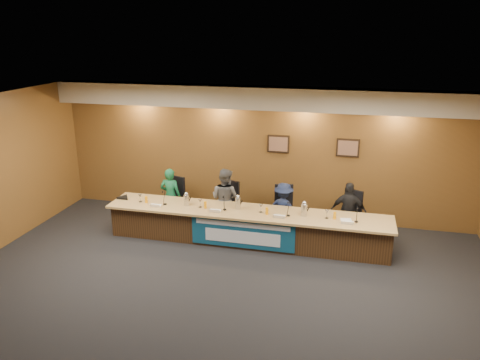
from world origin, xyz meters
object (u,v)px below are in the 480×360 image
object	(u,v)px
office_chair_d	(348,218)
carafe_left	(187,200)
banner	(242,234)
office_chair_a	(172,202)
carafe_mid	(238,203)
panelist_a	(171,196)
speakerphone	(124,198)
dais_body	(247,227)
office_chair_b	(226,207)
panelist_d	(348,212)
panelist_b	(225,199)
panelist_c	(283,209)
office_chair_c	(284,212)
carafe_right	(304,210)

from	to	relation	value
office_chair_d	carafe_left	bearing A→B (deg)	-143.60
banner	office_chair_d	xyz separation A→B (m)	(2.12, 1.13, 0.10)
office_chair_a	carafe_mid	distance (m)	1.96
panelist_a	speakerphone	xyz separation A→B (m)	(-0.90, -0.60, 0.10)
dais_body	office_chair_b	distance (m)	0.97
panelist_d	panelist_b	bearing A→B (deg)	2.03
office_chair_b	dais_body	bearing A→B (deg)	-27.69
panelist_d	panelist_c	bearing A→B (deg)	2.03
panelist_d	office_chair_a	size ratio (longest dim) A/B	2.77
office_chair_b	carafe_left	xyz separation A→B (m)	(-0.69, -0.76, 0.39)
banner	panelist_b	world-z (taller)	panelist_b
panelist_d	panelist_a	bearing A→B (deg)	2.03
dais_body	banner	xyz separation A→B (m)	(0.00, -0.41, 0.03)
dais_body	office_chair_c	world-z (taller)	dais_body
office_chair_a	office_chair_d	world-z (taller)	same
office_chair_d	office_chair_c	bearing A→B (deg)	-155.98
panelist_b	speakerphone	xyz separation A→B (m)	(-2.23, -0.60, 0.05)
office_chair_d	carafe_right	world-z (taller)	carafe_right
office_chair_c	speakerphone	xyz separation A→B (m)	(-3.58, -0.70, 0.30)
banner	office_chair_b	size ratio (longest dim) A/B	4.58
panelist_a	carafe_right	bearing A→B (deg)	167.28
panelist_d	office_chair_a	world-z (taller)	panelist_d
carafe_mid	office_chair_a	bearing A→B (deg)	158.77
dais_body	carafe_mid	distance (m)	0.57
panelist_b	panelist_a	bearing A→B (deg)	19.50
speakerphone	carafe_left	bearing A→B (deg)	-2.36
panelist_d	office_chair_c	xyz separation A→B (m)	(-1.42, 0.10, -0.18)
banner	office_chair_d	distance (m)	2.40
carafe_mid	panelist_c	bearing A→B (deg)	33.41
panelist_a	carafe_right	xyz separation A→B (m)	(3.21, -0.65, 0.20)
panelist_b	speakerphone	world-z (taller)	panelist_b
dais_body	office_chair_a	world-z (taller)	dais_body
office_chair_c	carafe_right	xyz separation A→B (m)	(0.52, -0.75, 0.40)
office_chair_b	office_chair_a	bearing A→B (deg)	-160.28
carafe_mid	carafe_right	xyz separation A→B (m)	(1.42, -0.06, 0.00)
panelist_c	carafe_left	bearing A→B (deg)	31.65
panelist_b	panelist_d	size ratio (longest dim) A/B	1.09
panelist_c	office_chair_a	world-z (taller)	panelist_c
carafe_mid	office_chair_b	bearing A→B (deg)	123.07
banner	office_chair_c	distance (m)	1.33
office_chair_c	office_chair_b	bearing A→B (deg)	168.28
panelist_c	carafe_left	distance (m)	2.16
office_chair_d	carafe_mid	distance (m)	2.45
dais_body	carafe_left	bearing A→B (deg)	-177.92
carafe_mid	speakerphone	size ratio (longest dim) A/B	0.80
panelist_c	carafe_mid	xyz separation A→B (m)	(-0.90, -0.59, 0.28)
dais_body	carafe_left	world-z (taller)	carafe_left
panelist_a	office_chair_b	world-z (taller)	panelist_a
banner	office_chair_b	bearing A→B (deg)	120.13
banner	carafe_left	world-z (taller)	carafe_left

